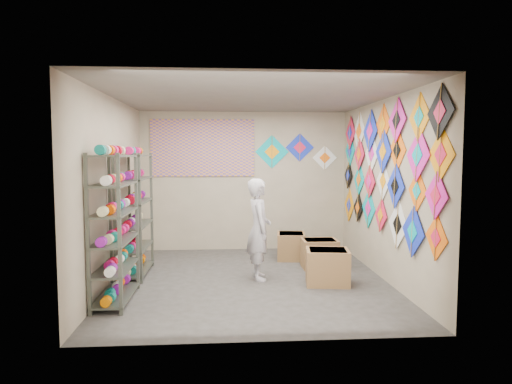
{
  "coord_description": "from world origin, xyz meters",
  "views": [
    {
      "loc": [
        -0.39,
        -6.68,
        1.89
      ],
      "look_at": [
        0.1,
        0.3,
        1.3
      ],
      "focal_mm": 32.0,
      "sensor_mm": 36.0,
      "label": 1
    }
  ],
  "objects": [
    {
      "name": "ground",
      "position": [
        0.0,
        0.0,
        0.0
      ],
      "size": [
        4.5,
        4.5,
        0.0
      ],
      "primitive_type": "plane",
      "color": "#322F2B"
    },
    {
      "name": "shopkeeper",
      "position": [
        0.13,
        0.07,
        0.76
      ],
      "size": [
        0.61,
        0.45,
        1.52
      ],
      "primitive_type": "imported",
      "rotation": [
        0.0,
        0.0,
        1.65
      ],
      "color": "beige",
      "rests_on": "ground"
    },
    {
      "name": "poster",
      "position": [
        -0.8,
        2.23,
        2.0
      ],
      "size": [
        2.0,
        0.01,
        1.1
      ],
      "primitive_type": "cube",
      "color": "#624595",
      "rests_on": "room_walls"
    },
    {
      "name": "room_walls",
      "position": [
        0.0,
        0.0,
        1.64
      ],
      "size": [
        4.5,
        4.5,
        4.5
      ],
      "color": "tan",
      "rests_on": "ground"
    },
    {
      "name": "string_spools",
      "position": [
        -1.78,
        -0.2,
        1.05
      ],
      "size": [
        0.12,
        2.36,
        0.12
      ],
      "color": "#ED1778",
      "rests_on": "ground"
    },
    {
      "name": "carton_c",
      "position": [
        0.8,
        1.33,
        0.23
      ],
      "size": [
        0.55,
        0.59,
        0.47
      ],
      "primitive_type": "cube",
      "rotation": [
        0.0,
        0.0,
        -0.12
      ],
      "color": "#8A5D3C",
      "rests_on": "ground"
    },
    {
      "name": "kite_wall_display",
      "position": [
        1.98,
        -0.01,
        1.68
      ],
      "size": [
        0.06,
        4.25,
        2.08
      ],
      "color": "#FF660B",
      "rests_on": "room_walls"
    },
    {
      "name": "shelf_rack_front",
      "position": [
        -1.78,
        -0.85,
        0.95
      ],
      "size": [
        0.4,
        1.1,
        1.9
      ],
      "primitive_type": "cube",
      "color": "#4C5147",
      "rests_on": "ground"
    },
    {
      "name": "back_wall_kites",
      "position": [
        0.98,
        2.24,
        1.92
      ],
      "size": [
        1.62,
        0.02,
        0.72
      ],
      "color": "#00A7AF",
      "rests_on": "room_walls"
    },
    {
      "name": "shelf_rack_back",
      "position": [
        -1.78,
        0.45,
        0.95
      ],
      "size": [
        0.4,
        1.1,
        1.9
      ],
      "primitive_type": "cube",
      "color": "#4C5147",
      "rests_on": "ground"
    },
    {
      "name": "carton_a",
      "position": [
        1.1,
        -0.28,
        0.25
      ],
      "size": [
        0.67,
        0.58,
        0.51
      ],
      "primitive_type": "cube",
      "rotation": [
        0.0,
        0.0,
        -0.14
      ],
      "color": "#8A5D3C",
      "rests_on": "ground"
    },
    {
      "name": "carton_b",
      "position": [
        1.18,
        0.67,
        0.24
      ],
      "size": [
        0.58,
        0.48,
        0.47
      ],
      "primitive_type": "cube",
      "rotation": [
        0.0,
        0.0,
        -0.02
      ],
      "color": "#8A5D3C",
      "rests_on": "ground"
    }
  ]
}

